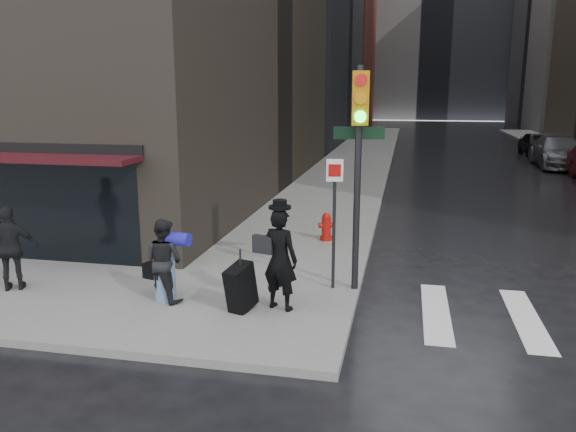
% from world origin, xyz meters
% --- Properties ---
extents(ground, '(140.00, 140.00, 0.00)m').
position_xyz_m(ground, '(0.00, 0.00, 0.00)').
color(ground, black).
rests_on(ground, ground).
extents(sidewalk_left, '(4.00, 50.00, 0.15)m').
position_xyz_m(sidewalk_left, '(0.00, 27.00, 0.07)').
color(sidewalk_left, slate).
rests_on(sidewalk_left, ground).
extents(bldg_left_far, '(22.00, 20.00, 26.00)m').
position_xyz_m(bldg_left_far, '(-13.00, 62.00, 13.00)').
color(bldg_left_far, brown).
rests_on(bldg_left_far, ground).
extents(bldg_distant, '(40.00, 12.00, 32.00)m').
position_xyz_m(bldg_distant, '(6.00, 78.00, 16.00)').
color(bldg_distant, gray).
rests_on(bldg_distant, ground).
extents(man_overcoat, '(1.33, 0.97, 2.09)m').
position_xyz_m(man_overcoat, '(0.51, 0.15, 1.03)').
color(man_overcoat, black).
rests_on(man_overcoat, ground).
extents(man_jeans, '(1.12, 0.87, 1.60)m').
position_xyz_m(man_jeans, '(-1.60, 0.16, 0.95)').
color(man_jeans, black).
rests_on(man_jeans, ground).
extents(man_greycoat, '(1.09, 0.83, 1.73)m').
position_xyz_m(man_greycoat, '(-4.84, 0.09, 1.01)').
color(man_greycoat, black).
rests_on(man_greycoat, ground).
extents(traffic_light, '(1.10, 0.56, 4.41)m').
position_xyz_m(traffic_light, '(1.88, 1.47, 3.00)').
color(traffic_light, black).
rests_on(traffic_light, ground).
extents(fire_hydrant, '(0.44, 0.33, 0.75)m').
position_xyz_m(fire_hydrant, '(0.80, 5.20, 0.49)').
color(fire_hydrant, '#A70F0A').
rests_on(fire_hydrant, ground).
extents(parked_car_3, '(2.46, 5.78, 1.66)m').
position_xyz_m(parked_car_3, '(10.88, 23.54, 0.83)').
color(parked_car_3, '#4D4C52').
rests_on(parked_car_3, ground).
extents(parked_car_4, '(1.82, 4.33, 1.46)m').
position_xyz_m(parked_car_4, '(10.97, 29.23, 0.73)').
color(parked_car_4, black).
rests_on(parked_car_4, ground).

